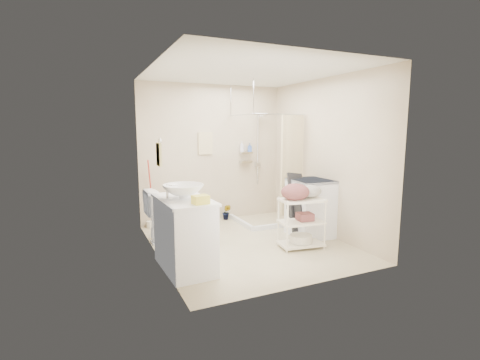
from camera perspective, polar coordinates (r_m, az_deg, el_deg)
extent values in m
plane|color=beige|center=(5.52, 1.37, -10.36)|extent=(3.20, 3.20, 0.00)
cube|color=silver|center=(5.29, 1.48, 17.38)|extent=(2.80, 3.20, 0.04)
cube|color=beige|center=(6.72, -4.51, 4.36)|extent=(2.80, 0.04, 2.60)
cube|color=beige|center=(3.88, 11.72, 1.11)|extent=(2.80, 0.04, 2.60)
cube|color=beige|center=(4.81, -13.80, 2.47)|extent=(0.04, 3.20, 2.60)
cube|color=beige|center=(5.98, 13.62, 3.63)|extent=(0.04, 3.20, 2.60)
cube|color=white|center=(4.51, -9.11, -8.71)|extent=(0.63, 1.07, 0.92)
imported|color=white|center=(4.39, -9.29, -1.85)|extent=(0.55, 0.55, 0.18)
cube|color=#FAED48|center=(4.05, -6.50, -3.21)|extent=(0.20, 0.17, 0.10)
cube|color=gold|center=(4.37, -5.96, -14.67)|extent=(0.31, 0.28, 0.14)
imported|color=white|center=(5.65, -11.07, -5.63)|extent=(0.83, 0.48, 0.84)
imported|color=brown|center=(6.62, -5.45, -5.51)|extent=(0.21, 0.16, 0.37)
imported|color=brown|center=(6.85, -2.21, -5.27)|extent=(0.22, 0.21, 0.31)
cube|color=beige|center=(6.64, -5.70, 6.02)|extent=(0.28, 0.03, 0.42)
imported|color=silver|center=(6.86, 0.30, 5.53)|extent=(0.10, 0.10, 0.21)
imported|color=#385AAB|center=(6.91, 1.62, 5.37)|extent=(0.10, 0.10, 0.17)
cube|color=white|center=(5.91, 11.65, -4.47)|extent=(0.67, 0.69, 0.95)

